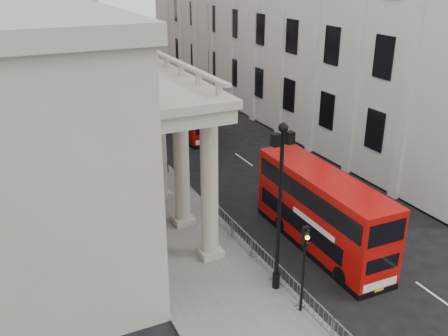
# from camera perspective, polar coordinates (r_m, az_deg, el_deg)

# --- Properties ---
(sidewalk_west) EXTENTS (6.00, 140.00, 0.12)m
(sidewalk_west) POSITION_cam_1_polar(r_m,az_deg,el_deg) (46.34, -13.53, 3.35)
(sidewalk_west) COLOR slate
(sidewalk_west) RESTS_ON ground
(sidewalk_east) EXTENTS (3.00, 140.00, 0.12)m
(sidewalk_east) POSITION_cam_1_polar(r_m,az_deg,el_deg) (51.97, 4.53, 5.97)
(sidewalk_east) COLOR slate
(sidewalk_east) RESTS_ON ground
(kerb) EXTENTS (0.20, 140.00, 0.14)m
(kerb) POSITION_cam_1_polar(r_m,az_deg,el_deg) (46.97, -10.03, 3.90)
(kerb) COLOR slate
(kerb) RESTS_ON ground
(portico_building) EXTENTS (9.00, 28.00, 12.00)m
(portico_building) POSITION_cam_1_polar(r_m,az_deg,el_deg) (32.34, -22.72, 5.06)
(portico_building) COLOR #AAA08E
(portico_building) RESTS_ON ground
(lamp_post_south) EXTENTS (1.05, 0.44, 8.32)m
(lamp_post_south) POSITION_cam_1_polar(r_m,az_deg,el_deg) (22.55, 6.41, -3.43)
(lamp_post_south) COLOR black
(lamp_post_south) RESTS_ON sidewalk_west
(lamp_post_mid) EXTENTS (1.05, 0.44, 8.32)m
(lamp_post_mid) POSITION_cam_1_polar(r_m,az_deg,el_deg) (36.24, -6.96, 6.58)
(lamp_post_mid) COLOR black
(lamp_post_mid) RESTS_ON sidewalk_west
(lamp_post_north) EXTENTS (1.05, 0.44, 8.32)m
(lamp_post_north) POSITION_cam_1_polar(r_m,az_deg,el_deg) (51.28, -12.89, 10.84)
(lamp_post_north) COLOR black
(lamp_post_north) RESTS_ON sidewalk_west
(traffic_light) EXTENTS (0.28, 0.33, 4.30)m
(traffic_light) POSITION_cam_1_polar(r_m,az_deg,el_deg) (22.00, 9.20, -9.67)
(traffic_light) COLOR black
(traffic_light) RESTS_ON sidewalk_west
(crowd_barriers) EXTENTS (0.50, 18.75, 1.10)m
(crowd_barriers) POSITION_cam_1_polar(r_m,az_deg,el_deg) (23.60, 8.80, -14.32)
(crowd_barriers) COLOR gray
(crowd_barriers) RESTS_ON sidewalk_west
(bus_near) EXTENTS (2.58, 10.02, 4.31)m
(bus_near) POSITION_cam_1_polar(r_m,az_deg,el_deg) (27.71, 11.09, -4.71)
(bus_near) COLOR #B50C08
(bus_near) RESTS_ON ground
(bus_far) EXTENTS (2.40, 9.65, 4.16)m
(bus_far) POSITION_cam_1_polar(r_m,az_deg,el_deg) (46.36, -4.43, 6.66)
(bus_far) COLOR #A60A07
(bus_far) RESTS_ON ground
(pedestrian_a) EXTENTS (0.74, 0.54, 1.86)m
(pedestrian_a) POSITION_cam_1_polar(r_m,az_deg,el_deg) (32.74, -9.77, -2.56)
(pedestrian_a) COLOR black
(pedestrian_a) RESTS_ON sidewalk_west
(pedestrian_b) EXTENTS (0.99, 0.91, 1.63)m
(pedestrian_b) POSITION_cam_1_polar(r_m,az_deg,el_deg) (36.84, -11.21, 0.02)
(pedestrian_b) COLOR #292420
(pedestrian_b) RESTS_ON sidewalk_west
(pedestrian_c) EXTENTS (0.86, 0.59, 1.69)m
(pedestrian_c) POSITION_cam_1_polar(r_m,az_deg,el_deg) (34.54, -8.45, -1.26)
(pedestrian_c) COLOR black
(pedestrian_c) RESTS_ON sidewalk_west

